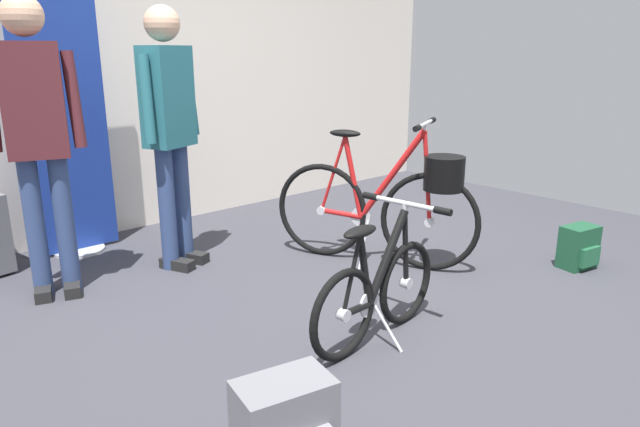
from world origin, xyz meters
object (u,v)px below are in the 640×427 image
object	(u,v)px
visitor_browsing	(37,129)
backpack_on_floor	(285,424)
visitor_near_wall	(169,122)
handbag_on_floor	(579,247)
display_bike_left	(391,201)
floor_banner_stand	(66,138)
folding_bike_foreground	(377,289)

from	to	relation	value
visitor_browsing	backpack_on_floor	distance (m)	2.29
visitor_browsing	visitor_near_wall	bearing A→B (deg)	-5.38
backpack_on_floor	visitor_near_wall	bearing A→B (deg)	70.85
backpack_on_floor	handbag_on_floor	size ratio (longest dim) A/B	1.29
display_bike_left	visitor_near_wall	distance (m)	1.55
display_bike_left	handbag_on_floor	distance (m)	1.32
visitor_browsing	handbag_on_floor	xyz separation A→B (m)	(2.77, -1.96, -0.85)
floor_banner_stand	visitor_near_wall	size ratio (longest dim) A/B	1.09
folding_bike_foreground	visitor_near_wall	world-z (taller)	visitor_near_wall
visitor_near_wall	visitor_browsing	world-z (taller)	visitor_browsing
floor_banner_stand	handbag_on_floor	size ratio (longest dim) A/B	6.36
backpack_on_floor	folding_bike_foreground	bearing A→B (deg)	23.80
display_bike_left	backpack_on_floor	world-z (taller)	display_bike_left
folding_bike_foreground	backpack_on_floor	bearing A→B (deg)	-156.20
visitor_browsing	backpack_on_floor	xyz separation A→B (m)	(0.07, -2.13, -0.83)
floor_banner_stand	backpack_on_floor	xyz separation A→B (m)	(-0.30, -2.79, -0.68)
visitor_near_wall	backpack_on_floor	bearing A→B (deg)	-109.15
floor_banner_stand	backpack_on_floor	bearing A→B (deg)	-96.07
backpack_on_floor	handbag_on_floor	bearing A→B (deg)	3.49
visitor_near_wall	backpack_on_floor	world-z (taller)	visitor_near_wall
visitor_near_wall	floor_banner_stand	bearing A→B (deg)	119.42
folding_bike_foreground	floor_banner_stand	bearing A→B (deg)	104.74
folding_bike_foreground	handbag_on_floor	bearing A→B (deg)	-7.82
floor_banner_stand	folding_bike_foreground	world-z (taller)	floor_banner_stand
backpack_on_floor	visitor_browsing	bearing A→B (deg)	91.96
floor_banner_stand	handbag_on_floor	distance (m)	3.62
folding_bike_foreground	visitor_near_wall	bearing A→B (deg)	97.30
backpack_on_floor	display_bike_left	bearing A→B (deg)	30.85
visitor_near_wall	visitor_browsing	xyz separation A→B (m)	(-0.79, 0.07, 0.02)
folding_bike_foreground	handbag_on_floor	xyz separation A→B (m)	(1.77, -0.24, -0.13)
visitor_browsing	floor_banner_stand	bearing A→B (deg)	60.90
folding_bike_foreground	visitor_browsing	world-z (taller)	visitor_browsing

